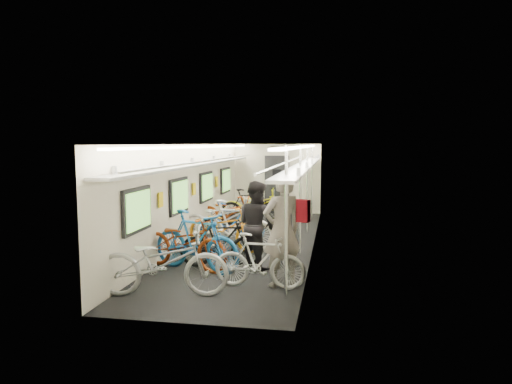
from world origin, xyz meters
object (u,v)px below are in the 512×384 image
at_px(bicycle_1, 196,241).
at_px(passenger_near, 282,230).
at_px(bicycle_0, 163,262).
at_px(backpack, 302,211).
at_px(passenger_mid, 256,225).

height_order(bicycle_1, passenger_near, passenger_near).
xyz_separation_m(bicycle_1, passenger_near, (1.71, -0.63, 0.39)).
distance_m(bicycle_0, backpack, 2.46).
distance_m(bicycle_1, passenger_mid, 1.21).
bearing_deg(backpack, bicycle_1, -174.55).
bearing_deg(passenger_near, bicycle_0, -10.84).
relative_size(passenger_near, passenger_mid, 1.14).
height_order(bicycle_0, passenger_mid, passenger_mid).
bearing_deg(passenger_near, passenger_mid, -95.62).
xyz_separation_m(bicycle_0, passenger_near, (1.80, 0.83, 0.42)).
bearing_deg(passenger_mid, bicycle_1, 62.21).
bearing_deg(passenger_mid, bicycle_0, 97.83).
bearing_deg(passenger_mid, backpack, 175.65).
bearing_deg(passenger_near, backpack, 175.10).
bearing_deg(backpack, bicycle_0, -136.59).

